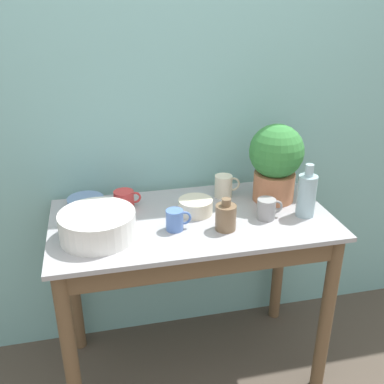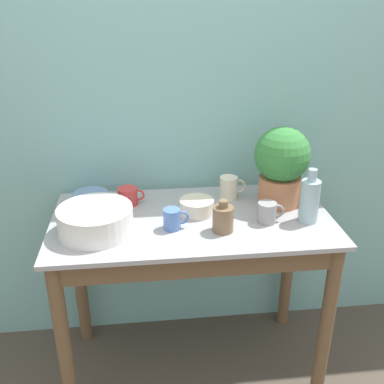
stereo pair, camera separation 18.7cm
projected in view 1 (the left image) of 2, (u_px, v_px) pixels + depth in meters
The scene contains 12 objects.
wall_back at pixel (175, 114), 2.10m from camera, with size 6.00×0.05×2.40m.
counter_table at pixel (193, 257), 1.98m from camera, with size 1.20×0.63×0.84m.
potted_plant at pixel (276, 160), 2.01m from camera, with size 0.25×0.25×0.36m.
bowl_wash_large at pixel (98, 225), 1.75m from camera, with size 0.30×0.30×0.11m.
bottle_tall at pixel (307, 194), 1.91m from camera, with size 0.08×0.08×0.23m.
bottle_short at pixel (226, 217), 1.81m from camera, with size 0.08×0.08×0.14m.
mug_red at pixel (124, 199), 2.00m from camera, with size 0.12×0.09×0.08m.
mug_blue at pixel (175, 220), 1.81m from camera, with size 0.11×0.07×0.09m.
mug_cream at pixel (224, 186), 2.10m from camera, with size 0.12×0.08×0.10m.
mug_grey at pixel (267, 209), 1.90m from camera, with size 0.11×0.08×0.09m.
bowl_small_cream at pixel (196, 206), 1.95m from camera, with size 0.15×0.15×0.06m.
bowl_small_blue at pixel (86, 204), 1.98m from camera, with size 0.16×0.16×0.06m.
Camera 1 is at (-0.38, -1.35, 1.74)m, focal length 42.00 mm.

